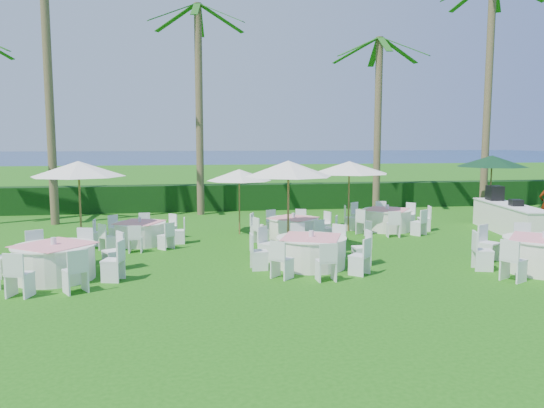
# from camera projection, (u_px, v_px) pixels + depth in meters

# --- Properties ---
(ground) EXTENTS (120.00, 120.00, 0.00)m
(ground) POSITION_uv_depth(u_px,v_px,m) (308.00, 270.00, 13.24)
(ground) COLOR #1C5E10
(ground) RESTS_ON ground
(hedge) EXTENTS (34.00, 1.00, 1.20)m
(hedge) POSITION_uv_depth(u_px,v_px,m) (250.00, 197.00, 24.93)
(hedge) COLOR black
(hedge) RESTS_ON ground
(ocean) EXTENTS (260.00, 260.00, 0.00)m
(ocean) POSITION_uv_depth(u_px,v_px,m) (200.00, 156.00, 113.21)
(ocean) COLOR #061F41
(ocean) RESTS_ON ground
(banquet_table_a) EXTENTS (3.26, 3.26, 0.99)m
(banquet_table_a) POSITION_uv_depth(u_px,v_px,m) (55.00, 261.00, 12.33)
(banquet_table_a) COLOR white
(banquet_table_a) RESTS_ON ground
(banquet_table_b) EXTENTS (3.12, 3.12, 0.95)m
(banquet_table_b) POSITION_uv_depth(u_px,v_px,m) (311.00, 251.00, 13.52)
(banquet_table_b) COLOR white
(banquet_table_b) RESTS_ON ground
(banquet_table_c) EXTENTS (3.33, 3.33, 1.01)m
(banquet_table_c) POSITION_uv_depth(u_px,v_px,m) (544.00, 254.00, 13.04)
(banquet_table_c) COLOR white
(banquet_table_c) RESTS_ON ground
(banquet_table_d) EXTENTS (2.78, 2.78, 0.86)m
(banquet_table_d) POSITION_uv_depth(u_px,v_px,m) (140.00, 233.00, 16.50)
(banquet_table_d) COLOR white
(banquet_table_d) RESTS_ON ground
(banquet_table_e) EXTENTS (2.78, 2.78, 0.88)m
(banquet_table_e) POSITION_uv_depth(u_px,v_px,m) (293.00, 228.00, 17.31)
(banquet_table_e) COLOR white
(banquet_table_e) RESTS_ON ground
(banquet_table_f) EXTENTS (3.07, 3.07, 0.93)m
(banquet_table_f) POSITION_uv_depth(u_px,v_px,m) (387.00, 219.00, 19.10)
(banquet_table_f) COLOR white
(banquet_table_f) RESTS_ON ground
(umbrella_a) EXTENTS (2.73, 2.73, 2.62)m
(umbrella_a) POSITION_uv_depth(u_px,v_px,m) (79.00, 169.00, 15.66)
(umbrella_a) COLOR brown
(umbrella_a) RESTS_ON ground
(umbrella_b) EXTENTS (2.55, 2.55, 2.65)m
(umbrella_b) POSITION_uv_depth(u_px,v_px,m) (288.00, 169.00, 15.27)
(umbrella_b) COLOR brown
(umbrella_b) RESTS_ON ground
(umbrella_c) EXTENTS (2.23, 2.23, 2.25)m
(umbrella_c) POSITION_uv_depth(u_px,v_px,m) (239.00, 175.00, 18.12)
(umbrella_c) COLOR brown
(umbrella_c) RESTS_ON ground
(umbrella_d) EXTENTS (2.80, 2.80, 2.50)m
(umbrella_d) POSITION_uv_depth(u_px,v_px,m) (349.00, 167.00, 18.71)
(umbrella_d) COLOR brown
(umbrella_d) RESTS_ON ground
(umbrella_green) EXTENTS (2.78, 2.78, 2.64)m
(umbrella_green) POSITION_uv_depth(u_px,v_px,m) (492.00, 161.00, 21.12)
(umbrella_green) COLOR brown
(umbrella_green) RESTS_ON ground
(buffet_table) EXTENTS (1.59, 4.47, 1.56)m
(buffet_table) POSITION_uv_depth(u_px,v_px,m) (509.00, 218.00, 18.54)
(buffet_table) COLOR white
(buffet_table) RESTS_ON ground
(palm_a) EXTENTS (4.37, 4.24, 10.84)m
(palm_a) POSITION_uv_depth(u_px,v_px,m) (48.00, 69.00, 19.83)
(palm_a) COLOR brown
(palm_a) RESTS_ON ground
(palm_b) EXTENTS (4.12, 4.40, 8.99)m
(palm_b) POSITION_uv_depth(u_px,v_px,m) (199.00, 100.00, 22.71)
(palm_b) COLOR brown
(palm_b) RESTS_ON ground
(palm_d) EXTENTS (4.22, 4.38, 7.76)m
(palm_d) POSITION_uv_depth(u_px,v_px,m) (378.00, 116.00, 23.58)
(palm_d) COLOR brown
(palm_d) RESTS_ON ground
(palm_e) EXTENTS (4.39, 4.18, 10.06)m
(palm_e) POSITION_uv_depth(u_px,v_px,m) (488.00, 87.00, 22.76)
(palm_e) COLOR brown
(palm_e) RESTS_ON ground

